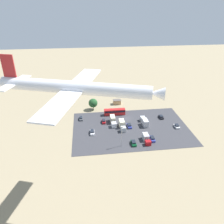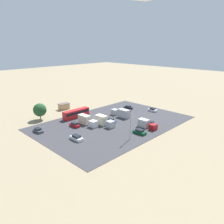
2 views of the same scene
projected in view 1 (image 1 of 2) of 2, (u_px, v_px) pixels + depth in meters
name	position (u px, v px, depth m)	size (l,w,h in m)	color
ground_plane	(127.00, 118.00, 117.89)	(400.00, 400.00, 0.00)	gray
parking_lot_surface	(131.00, 128.00, 108.87)	(57.09, 38.36, 0.08)	#38383D
shed_building	(117.00, 102.00, 133.58)	(4.72, 3.20, 2.72)	tan
bus	(115.00, 112.00, 120.83)	(11.63, 2.61, 3.30)	red
parked_car_0	(104.00, 121.00, 113.45)	(1.71, 4.15, 1.60)	maroon
parked_car_1	(129.00, 126.00, 109.57)	(1.86, 4.59, 1.54)	navy
parked_car_2	(177.00, 126.00, 109.15)	(1.99, 4.00, 1.57)	silver
parked_car_3	(92.00, 132.00, 104.26)	(1.97, 4.80, 1.57)	silver
parked_car_4	(81.00, 118.00, 116.45)	(1.77, 4.34, 1.49)	#4C5156
parked_car_5	(152.00, 139.00, 99.27)	(1.74, 4.76, 1.62)	navy
parked_car_6	(161.00, 117.00, 117.80)	(1.91, 4.05, 1.48)	black
parked_car_7	(134.00, 143.00, 96.32)	(1.97, 4.49, 1.56)	#0C4723
parked_truck_0	(113.00, 121.00, 112.40)	(2.40, 8.94, 3.33)	silver
parked_truck_1	(146.00, 138.00, 98.28)	(2.45, 7.12, 2.84)	maroon
parked_truck_2	(144.00, 122.00, 111.57)	(2.49, 8.75, 3.32)	#ADB2B7
parked_truck_3	(122.00, 125.00, 108.43)	(2.49, 8.38, 3.44)	#ADB2B7
tree_near_shed	(93.00, 103.00, 125.77)	(5.16, 5.16, 6.61)	brown
light_pole_lot_centre	(121.00, 136.00, 93.17)	(0.90, 0.28, 9.52)	gray
airplane	(77.00, 88.00, 53.32)	(39.94, 34.36, 8.99)	white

